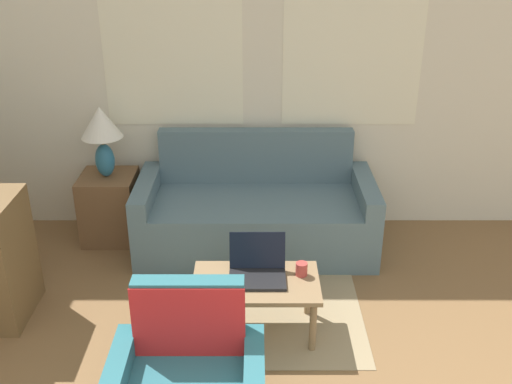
# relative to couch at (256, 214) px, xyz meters

# --- Properties ---
(wall_back) EXTENTS (6.68, 0.06, 2.60)m
(wall_back) POSITION_rel_couch_xyz_m (0.14, 0.43, 1.03)
(wall_back) COLOR silver
(wall_back) RESTS_ON ground_plane
(rug) EXTENTS (1.44, 1.84, 0.01)m
(rug) POSITION_rel_couch_xyz_m (-0.00, -0.61, -0.27)
(rug) COLOR #9E8966
(rug) RESTS_ON ground_plane
(couch) EXTENTS (1.87, 0.84, 0.89)m
(couch) POSITION_rel_couch_xyz_m (0.00, 0.00, 0.00)
(couch) COLOR slate
(couch) RESTS_ON ground_plane
(side_table) EXTENTS (0.44, 0.44, 0.56)m
(side_table) POSITION_rel_couch_xyz_m (-1.20, 0.11, 0.01)
(side_table) COLOR brown
(side_table) RESTS_ON ground_plane
(table_lamp) EXTENTS (0.33, 0.33, 0.58)m
(table_lamp) POSITION_rel_couch_xyz_m (-1.20, 0.11, 0.68)
(table_lamp) COLOR teal
(table_lamp) RESTS_ON side_table
(coffee_table) EXTENTS (0.80, 0.48, 0.38)m
(coffee_table) POSITION_rel_couch_xyz_m (-0.00, -1.15, 0.06)
(coffee_table) COLOR #8E704C
(coffee_table) RESTS_ON ground_plane
(laptop) EXTENTS (0.36, 0.31, 0.25)m
(laptop) POSITION_rel_couch_xyz_m (0.01, -1.09, 0.17)
(laptop) COLOR black
(laptop) RESTS_ON coffee_table
(cup_navy) EXTENTS (0.08, 0.08, 0.09)m
(cup_navy) POSITION_rel_couch_xyz_m (0.29, -1.08, 0.15)
(cup_navy) COLOR #B23D38
(cup_navy) RESTS_ON coffee_table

